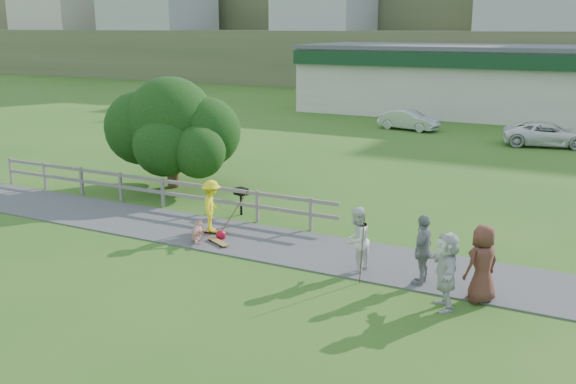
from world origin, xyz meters
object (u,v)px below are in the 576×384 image
(car_white, at_px, (548,134))
(skater_fallen, at_px, (198,231))
(car_silver, at_px, (409,120))
(skater_rider, at_px, (212,209))
(spectator_b, at_px, (423,250))
(spectator_d, at_px, (446,271))
(spectator_a, at_px, (356,240))
(bbq, at_px, (241,202))
(spectator_c, at_px, (482,264))
(tree, at_px, (172,147))

(car_white, bearing_deg, skater_fallen, 149.38)
(car_silver, distance_m, car_white, 8.85)
(skater_rider, relative_size, car_white, 0.35)
(spectator_b, relative_size, car_silver, 0.48)
(spectator_d, xyz_separation_m, car_silver, (-8.81, 25.77, -0.30))
(spectator_a, xyz_separation_m, spectator_d, (2.68, -1.15, 0.03))
(spectator_a, xyz_separation_m, bbq, (-5.60, 3.24, -0.43))
(spectator_b, distance_m, spectator_c, 1.60)
(skater_fallen, xyz_separation_m, tree, (-4.88, 5.15, 1.39))
(spectator_a, bearing_deg, spectator_d, 71.04)
(spectator_d, bearing_deg, bbq, -142.50)
(spectator_b, bearing_deg, bbq, -112.78)
(car_white, bearing_deg, spectator_a, 162.48)
(skater_rider, xyz_separation_m, bbq, (-0.31, 2.28, -0.35))
(skater_fallen, height_order, bbq, bbq)
(spectator_c, relative_size, spectator_d, 1.03)
(spectator_a, distance_m, car_white, 22.64)
(tree, distance_m, bbq, 5.24)
(skater_rider, distance_m, spectator_c, 8.75)
(spectator_d, height_order, tree, tree)
(skater_rider, bearing_deg, spectator_a, -126.20)
(spectator_d, bearing_deg, spectator_b, -167.27)
(spectator_c, bearing_deg, spectator_b, -69.28)
(spectator_c, distance_m, car_white, 22.91)
(skater_fallen, relative_size, spectator_b, 0.85)
(spectator_b, bearing_deg, spectator_a, -89.21)
(skater_fallen, xyz_separation_m, spectator_a, (5.34, -0.27, 0.62))
(skater_rider, bearing_deg, spectator_c, -124.76)
(spectator_a, bearing_deg, spectator_b, 94.17)
(spectator_b, relative_size, spectator_d, 1.00)
(spectator_c, xyz_separation_m, car_white, (-0.89, 22.89, -0.30))
(skater_fallen, distance_m, spectator_d, 8.17)
(tree, bearing_deg, spectator_b, -24.29)
(car_white, height_order, tree, tree)
(car_silver, relative_size, car_white, 0.81)
(car_silver, height_order, car_white, car_white)
(skater_rider, distance_m, car_white, 22.89)
(bbq, bearing_deg, spectator_d, -7.87)
(skater_fallen, xyz_separation_m, spectator_b, (7.15, -0.28, 0.65))
(car_silver, bearing_deg, spectator_d, -150.53)
(car_silver, bearing_deg, car_white, -93.26)
(spectator_d, bearing_deg, skater_rider, -129.42)
(car_silver, bearing_deg, spectator_a, -155.42)
(skater_fallen, distance_m, spectator_a, 5.38)
(spectator_c, distance_m, car_silver, 26.75)
(spectator_d, relative_size, bbq, 1.94)
(skater_rider, height_order, skater_fallen, skater_rider)
(spectator_a, distance_m, bbq, 6.49)
(spectator_b, bearing_deg, skater_rider, -96.89)
(skater_rider, relative_size, skater_fallen, 1.05)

